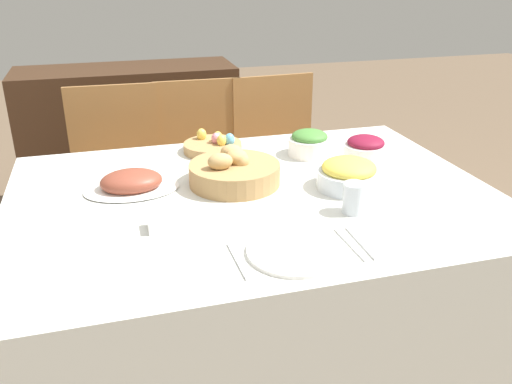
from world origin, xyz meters
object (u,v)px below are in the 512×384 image
object	(u,v)px
fork	(238,261)
chair_far_center	(205,171)
spoon	(361,243)
sideboard	(131,139)
pineapple_bowl	(349,174)
dinner_plate	(296,251)
green_salad_bowl	(309,143)
butter_dish	(168,223)
beet_salad_bowl	(365,150)
egg_basket	(213,146)
drinking_cup	(354,198)
chair_far_left	(119,180)
chair_far_right	(281,163)
bread_basket	(234,171)
knife	(350,244)
ham_platter	(131,183)

from	to	relation	value
fork	chair_far_center	bearing A→B (deg)	81.98
spoon	sideboard	bearing A→B (deg)	103.47
pineapple_bowl	dinner_plate	world-z (taller)	pineapple_bowl
green_salad_bowl	butter_dish	distance (m)	0.74
pineapple_bowl	spoon	size ratio (longest dim) A/B	1.15
beet_salad_bowl	pineapple_bowl	bearing A→B (deg)	-128.14
egg_basket	chair_far_center	bearing A→B (deg)	84.35
green_salad_bowl	beet_salad_bowl	distance (m)	0.21
green_salad_bowl	beet_salad_bowl	bearing A→B (deg)	-36.99
egg_basket	green_salad_bowl	xyz separation A→B (m)	(0.34, -0.14, 0.02)
chair_far_center	pineapple_bowl	distance (m)	1.04
drinking_cup	chair_far_left	bearing A→B (deg)	119.72
chair_far_left	spoon	size ratio (longest dim) A/B	5.15
egg_basket	green_salad_bowl	distance (m)	0.36
chair_far_right	butter_dish	distance (m)	1.30
chair_far_right	beet_salad_bowl	distance (m)	0.81
bread_basket	knife	size ratio (longest dim) A/B	1.67
sideboard	dinner_plate	distance (m)	2.17
knife	beet_salad_bowl	bearing A→B (deg)	59.38
beet_salad_bowl	pineapple_bowl	world-z (taller)	pineapple_bowl
sideboard	drinking_cup	size ratio (longest dim) A/B	13.78
butter_dish	egg_basket	bearing A→B (deg)	66.99
ham_platter	butter_dish	size ratio (longest dim) A/B	2.75
chair_far_right	ham_platter	bearing A→B (deg)	-137.97
egg_basket	beet_salad_bowl	size ratio (longest dim) A/B	1.41
green_salad_bowl	drinking_cup	bearing A→B (deg)	-96.27
chair_far_left	chair_far_center	distance (m)	0.40
sideboard	green_salad_bowl	bearing A→B (deg)	-67.96
chair_far_right	sideboard	distance (m)	1.08
bread_basket	egg_basket	size ratio (longest dim) A/B	1.34
knife	spoon	size ratio (longest dim) A/B	1.00
chair_far_center	dinner_plate	bearing A→B (deg)	-88.79
ham_platter	green_salad_bowl	distance (m)	0.68
chair_far_left	ham_platter	xyz separation A→B (m)	(0.03, -0.77, 0.29)
beet_salad_bowl	chair_far_right	bearing A→B (deg)	95.21
egg_basket	sideboard	bearing A→B (deg)	100.73
green_salad_bowl	knife	distance (m)	0.70
drinking_cup	butter_dish	bearing A→B (deg)	174.91
sideboard	ham_platter	size ratio (longest dim) A/B	4.16
beet_salad_bowl	spoon	xyz separation A→B (m)	(-0.28, -0.55, -0.04)
fork	drinking_cup	world-z (taller)	drinking_cup
green_salad_bowl	bread_basket	bearing A→B (deg)	-150.09
green_salad_bowl	spoon	world-z (taller)	green_salad_bowl
chair_far_center	chair_far_right	world-z (taller)	same
sideboard	bread_basket	size ratio (longest dim) A/B	4.23
chair_far_center	ham_platter	bearing A→B (deg)	-114.39
butter_dish	chair_far_center	bearing A→B (deg)	74.40
dinner_plate	spoon	bearing A→B (deg)	0.00
green_salad_bowl	chair_far_center	bearing A→B (deg)	115.24
beet_salad_bowl	fork	world-z (taller)	beet_salad_bowl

